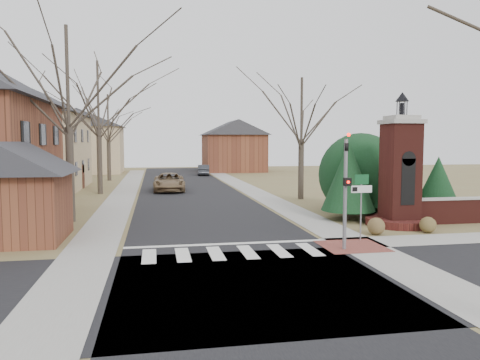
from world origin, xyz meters
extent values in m
plane|color=brown|center=(0.00, 0.00, 0.00)|extent=(120.00, 120.00, 0.00)
cube|color=black|center=(0.00, 22.00, 0.01)|extent=(8.00, 70.00, 0.01)
cube|color=black|center=(0.00, -3.00, 0.01)|extent=(120.00, 8.00, 0.01)
cube|color=silver|center=(0.00, 0.80, 0.01)|extent=(8.00, 2.20, 0.02)
cube|color=silver|center=(0.00, 2.30, 0.01)|extent=(8.00, 0.35, 0.02)
cube|color=gray|center=(5.20, 22.00, 0.01)|extent=(2.00, 60.00, 0.02)
cube|color=gray|center=(-5.20, 22.00, 0.01)|extent=(2.00, 60.00, 0.02)
cube|color=brown|center=(4.80, 1.00, 0.01)|extent=(2.40, 2.40, 0.02)
cylinder|color=slate|center=(4.30, 0.60, 2.10)|extent=(0.14, 0.14, 4.20)
imported|color=black|center=(4.30, 0.60, 4.05)|extent=(0.15, 0.18, 0.90)
sphere|color=#FF0C05|center=(4.30, 0.38, 4.35)|extent=(0.14, 0.14, 0.14)
cube|color=black|center=(4.30, 0.42, 2.60)|extent=(0.28, 0.16, 0.30)
sphere|color=#FF0C05|center=(4.30, 0.33, 2.60)|extent=(0.11, 0.11, 0.11)
cylinder|color=slate|center=(5.60, 2.00, 1.30)|extent=(0.06, 0.06, 2.60)
cube|color=silver|center=(5.60, 1.98, 2.15)|extent=(0.90, 0.03, 0.30)
cube|color=black|center=(5.30, 1.97, 2.15)|extent=(0.22, 0.02, 0.18)
cube|color=#104C23|center=(5.60, 1.98, 2.55)|extent=(0.60, 0.03, 0.40)
cylinder|color=#4E1C17|center=(9.00, 5.00, 0.18)|extent=(3.20, 3.20, 0.36)
cube|color=#4E1C17|center=(9.00, 5.00, 2.50)|extent=(1.50, 1.50, 5.00)
cube|color=black|center=(9.00, 4.28, 2.20)|extent=(0.70, 0.10, 2.20)
cube|color=gray|center=(9.00, 5.00, 5.05)|extent=(1.70, 1.70, 0.20)
cube|color=gray|center=(9.00, 5.00, 5.25)|extent=(1.30, 1.30, 0.20)
cylinder|color=black|center=(9.00, 5.00, 5.65)|extent=(0.20, 0.20, 0.60)
cone|color=black|center=(9.00, 5.00, 6.25)|extent=(0.64, 0.64, 0.45)
cube|color=#CBAE87|center=(-13.50, 27.00, 3.20)|extent=(9.00, 12.00, 6.40)
cube|color=brown|center=(-8.50, 4.50, 1.40)|extent=(4.00, 4.00, 2.80)
cube|color=#CBAE87|center=(-12.00, 48.00, 3.00)|extent=(10.00, 8.00, 6.00)
cube|color=#CBAE87|center=(-14.80, 46.40, 6.99)|extent=(0.75, 0.75, 3.08)
cube|color=brown|center=(8.00, 48.00, 2.50)|extent=(8.00, 8.00, 5.00)
cube|color=brown|center=(5.76, 46.40, 5.90)|extent=(0.75, 0.75, 2.80)
cylinder|color=#473D33|center=(7.20, 7.00, 0.25)|extent=(0.20, 0.20, 0.50)
cone|color=black|center=(7.20, 7.00, 2.30)|extent=(2.80, 2.80, 3.60)
cylinder|color=#473D33|center=(10.50, 8.20, 0.25)|extent=(0.20, 0.20, 0.50)
cone|color=black|center=(10.50, 8.20, 2.60)|extent=(3.40, 3.40, 4.20)
cylinder|color=#473D33|center=(12.50, 7.20, 0.25)|extent=(0.20, 0.20, 0.50)
cone|color=black|center=(12.50, 7.20, 1.90)|extent=(2.40, 2.40, 2.80)
sphere|color=black|center=(9.00, 9.50, 2.40)|extent=(4.80, 4.80, 4.80)
cylinder|color=#473D33|center=(-7.00, 9.00, 2.42)|extent=(0.40, 0.40, 4.83)
cylinder|color=#473D33|center=(-7.00, 22.00, 2.52)|extent=(0.40, 0.40, 5.04)
cylinder|color=#473D33|center=(-7.50, 35.00, 2.21)|extent=(0.40, 0.40, 4.41)
cylinder|color=#473D33|center=(7.50, 16.00, 2.10)|extent=(0.40, 0.40, 4.20)
imported|color=brown|center=(-1.60, 23.04, 0.75)|extent=(2.63, 5.48, 1.51)
imported|color=#34373C|center=(3.12, 40.94, 0.64)|extent=(1.79, 4.03, 1.29)
sphere|color=brown|center=(6.80, 3.00, 0.38)|extent=(0.77, 0.77, 0.77)
sphere|color=brown|center=(9.30, 3.00, 0.36)|extent=(0.73, 0.73, 0.73)
camera|label=1|loc=(-2.75, -15.91, 4.09)|focal=35.00mm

